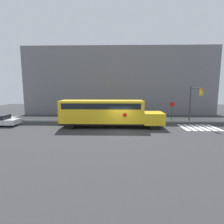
% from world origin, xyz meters
% --- Properties ---
extents(ground_plane, '(60.00, 60.00, 0.00)m').
position_xyz_m(ground_plane, '(0.00, 0.00, 0.00)').
color(ground_plane, '#333335').
extents(sidewalk_strip, '(44.00, 3.00, 0.15)m').
position_xyz_m(sidewalk_strip, '(0.00, 6.50, 0.07)').
color(sidewalk_strip, '#9E9E99').
rests_on(sidewalk_strip, ground).
extents(building_backdrop, '(32.00, 4.00, 11.19)m').
position_xyz_m(building_backdrop, '(0.00, 13.00, 5.59)').
color(building_backdrop, slate).
rests_on(building_backdrop, ground).
extents(crosswalk_stripes, '(4.00, 3.20, 0.01)m').
position_xyz_m(crosswalk_stripes, '(9.00, 2.00, 0.00)').
color(crosswalk_stripes, white).
rests_on(crosswalk_stripes, ground).
extents(school_bus, '(11.61, 2.57, 3.09)m').
position_xyz_m(school_bus, '(-1.63, 1.93, 1.76)').
color(school_bus, yellow).
rests_on(school_bus, ground).
extents(stop_sign, '(0.66, 0.10, 2.65)m').
position_xyz_m(stop_sign, '(6.89, 5.47, 1.74)').
color(stop_sign, '#38383A').
rests_on(stop_sign, ground).
extents(traffic_light, '(0.28, 3.12, 4.71)m').
position_xyz_m(traffic_light, '(9.28, 4.49, 3.15)').
color(traffic_light, '#38383A').
rests_on(traffic_light, ground).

